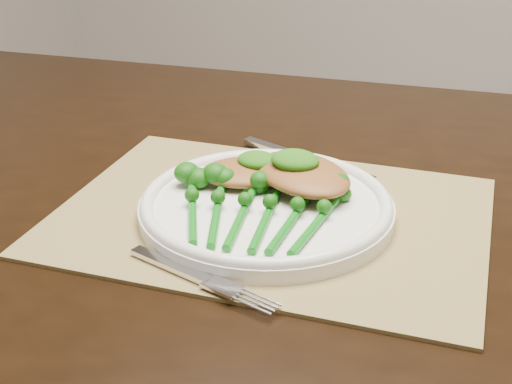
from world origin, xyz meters
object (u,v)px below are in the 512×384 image
at_px(broccolini_bundle, 254,217).
at_px(dinner_plate, 266,205).
at_px(chicken_fillet_left, 248,172).
at_px(placemat, 271,216).

bearing_deg(broccolini_bundle, dinner_plate, 83.54).
distance_m(chicken_fillet_left, broccolini_bundle, 0.10).
bearing_deg(placemat, chicken_fillet_left, 134.90).
relative_size(placemat, chicken_fillet_left, 4.14).
distance_m(placemat, dinner_plate, 0.02).
relative_size(dinner_plate, broccolini_bundle, 1.38).
distance_m(dinner_plate, broccolini_bundle, 0.05).
distance_m(placemat, broccolini_bundle, 0.06).
bearing_deg(broccolini_bundle, chicken_fillet_left, 105.18).
bearing_deg(chicken_fillet_left, broccolini_bundle, -91.87).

